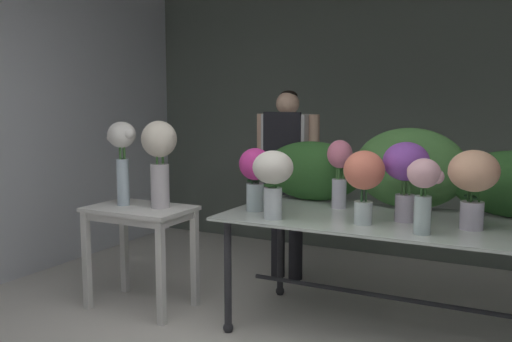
{
  "coord_description": "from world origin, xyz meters",
  "views": [
    {
      "loc": [
        1.33,
        -2.01,
        1.56
      ],
      "look_at": [
        -0.45,
        1.43,
        1.07
      ],
      "focal_mm": 39.76,
      "sensor_mm": 36.0,
      "label": 1
    }
  ],
  "objects_px": {
    "vase_ivory_freesia": "(273,175)",
    "vase_white_roses_tall": "(122,151)",
    "vase_cream_lisianthus_tall": "(159,154)",
    "vase_blush_peonies": "(424,186)",
    "vase_magenta_anemones": "(255,173)",
    "florist": "(287,164)",
    "display_table_glass": "(387,234)",
    "vase_peach_ranunculus": "(473,179)",
    "vase_coral_carnations": "(364,176)",
    "side_table_white": "(140,222)",
    "vase_rosy_snapdragons": "(340,168)",
    "vase_violet_stock": "(406,169)"
  },
  "relations": [
    {
      "from": "display_table_glass",
      "to": "vase_blush_peonies",
      "type": "xyz_separation_m",
      "value": [
        0.28,
        -0.33,
        0.38
      ]
    },
    {
      "from": "vase_coral_carnations",
      "to": "vase_cream_lisianthus_tall",
      "type": "xyz_separation_m",
      "value": [
        -1.52,
        -0.02,
        0.07
      ]
    },
    {
      "from": "vase_blush_peonies",
      "to": "vase_coral_carnations",
      "type": "relative_size",
      "value": 0.95
    },
    {
      "from": "florist",
      "to": "vase_coral_carnations",
      "type": "distance_m",
      "value": 1.46
    },
    {
      "from": "vase_ivory_freesia",
      "to": "vase_blush_peonies",
      "type": "height_order",
      "value": "vase_ivory_freesia"
    },
    {
      "from": "vase_magenta_anemones",
      "to": "vase_white_roses_tall",
      "type": "bearing_deg",
      "value": -171.98
    },
    {
      "from": "florist",
      "to": "vase_ivory_freesia",
      "type": "relative_size",
      "value": 3.7
    },
    {
      "from": "display_table_glass",
      "to": "vase_blush_peonies",
      "type": "distance_m",
      "value": 0.58
    },
    {
      "from": "vase_blush_peonies",
      "to": "vase_coral_carnations",
      "type": "distance_m",
      "value": 0.39
    },
    {
      "from": "display_table_glass",
      "to": "side_table_white",
      "type": "height_order",
      "value": "display_table_glass"
    },
    {
      "from": "vase_ivory_freesia",
      "to": "vase_magenta_anemones",
      "type": "distance_m",
      "value": 0.29
    },
    {
      "from": "vase_blush_peonies",
      "to": "vase_coral_carnations",
      "type": "height_order",
      "value": "vase_coral_carnations"
    },
    {
      "from": "display_table_glass",
      "to": "vase_white_roses_tall",
      "type": "xyz_separation_m",
      "value": [
        -1.92,
        -0.31,
        0.49
      ]
    },
    {
      "from": "vase_ivory_freesia",
      "to": "vase_rosy_snapdragons",
      "type": "relative_size",
      "value": 0.91
    },
    {
      "from": "florist",
      "to": "vase_magenta_anemones",
      "type": "relative_size",
      "value": 3.76
    },
    {
      "from": "florist",
      "to": "display_table_glass",
      "type": "bearing_deg",
      "value": -37.47
    },
    {
      "from": "florist",
      "to": "vase_coral_carnations",
      "type": "relative_size",
      "value": 3.59
    },
    {
      "from": "side_table_white",
      "to": "vase_rosy_snapdragons",
      "type": "height_order",
      "value": "vase_rosy_snapdragons"
    },
    {
      "from": "vase_peach_ranunculus",
      "to": "vase_cream_lisianthus_tall",
      "type": "relative_size",
      "value": 0.74
    },
    {
      "from": "vase_cream_lisianthus_tall",
      "to": "vase_blush_peonies",
      "type": "bearing_deg",
      "value": -2.2
    },
    {
      "from": "display_table_glass",
      "to": "vase_ivory_freesia",
      "type": "relative_size",
      "value": 4.77
    },
    {
      "from": "display_table_glass",
      "to": "vase_cream_lisianthus_tall",
      "type": "relative_size",
      "value": 3.3
    },
    {
      "from": "vase_ivory_freesia",
      "to": "vase_white_roses_tall",
      "type": "relative_size",
      "value": 0.7
    },
    {
      "from": "display_table_glass",
      "to": "vase_peach_ranunculus",
      "type": "height_order",
      "value": "vase_peach_ranunculus"
    },
    {
      "from": "florist",
      "to": "vase_peach_ranunculus",
      "type": "bearing_deg",
      "value": -29.64
    },
    {
      "from": "vase_coral_carnations",
      "to": "vase_peach_ranunculus",
      "type": "bearing_deg",
      "value": 14.31
    },
    {
      "from": "side_table_white",
      "to": "vase_coral_carnations",
      "type": "height_order",
      "value": "vase_coral_carnations"
    },
    {
      "from": "vase_ivory_freesia",
      "to": "vase_violet_stock",
      "type": "xyz_separation_m",
      "value": [
        0.77,
        0.31,
        0.05
      ]
    },
    {
      "from": "florist",
      "to": "vase_white_roses_tall",
      "type": "height_order",
      "value": "florist"
    },
    {
      "from": "vase_blush_peonies",
      "to": "vase_magenta_anemones",
      "type": "relative_size",
      "value": 1.0
    },
    {
      "from": "vase_ivory_freesia",
      "to": "side_table_white",
      "type": "bearing_deg",
      "value": 177.88
    },
    {
      "from": "side_table_white",
      "to": "vase_violet_stock",
      "type": "bearing_deg",
      "value": 8.08
    },
    {
      "from": "vase_coral_carnations",
      "to": "vase_cream_lisianthus_tall",
      "type": "height_order",
      "value": "vase_cream_lisianthus_tall"
    },
    {
      "from": "side_table_white",
      "to": "florist",
      "type": "xyz_separation_m",
      "value": [
        0.68,
        1.15,
        0.35
      ]
    },
    {
      "from": "vase_blush_peonies",
      "to": "display_table_glass",
      "type": "bearing_deg",
      "value": 130.46
    },
    {
      "from": "side_table_white",
      "to": "vase_coral_carnations",
      "type": "distance_m",
      "value": 1.73
    },
    {
      "from": "side_table_white",
      "to": "vase_rosy_snapdragons",
      "type": "xyz_separation_m",
      "value": [
        1.38,
        0.5,
        0.43
      ]
    },
    {
      "from": "display_table_glass",
      "to": "vase_coral_carnations",
      "type": "distance_m",
      "value": 0.48
    },
    {
      "from": "vase_ivory_freesia",
      "to": "vase_magenta_anemones",
      "type": "height_order",
      "value": "vase_ivory_freesia"
    },
    {
      "from": "vase_coral_carnations",
      "to": "vase_white_roses_tall",
      "type": "distance_m",
      "value": 1.83
    },
    {
      "from": "vase_coral_carnations",
      "to": "florist",
      "type": "bearing_deg",
      "value": 132.86
    },
    {
      "from": "vase_rosy_snapdragons",
      "to": "vase_cream_lisianthus_tall",
      "type": "xyz_separation_m",
      "value": [
        -1.23,
        -0.45,
        0.08
      ]
    },
    {
      "from": "side_table_white",
      "to": "vase_ivory_freesia",
      "type": "relative_size",
      "value": 1.74
    },
    {
      "from": "display_table_glass",
      "to": "vase_coral_carnations",
      "type": "relative_size",
      "value": 4.63
    },
    {
      "from": "vase_ivory_freesia",
      "to": "vase_violet_stock",
      "type": "bearing_deg",
      "value": 21.8
    },
    {
      "from": "vase_white_roses_tall",
      "to": "vase_rosy_snapdragons",
      "type": "bearing_deg",
      "value": 18.2
    },
    {
      "from": "display_table_glass",
      "to": "side_table_white",
      "type": "bearing_deg",
      "value": -170.04
    },
    {
      "from": "side_table_white",
      "to": "vase_magenta_anemones",
      "type": "xyz_separation_m",
      "value": [
        0.89,
        0.15,
        0.4
      ]
    },
    {
      "from": "vase_blush_peonies",
      "to": "vase_white_roses_tall",
      "type": "height_order",
      "value": "vase_white_roses_tall"
    },
    {
      "from": "vase_rosy_snapdragons",
      "to": "vase_coral_carnations",
      "type": "height_order",
      "value": "vase_rosy_snapdragons"
    }
  ]
}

